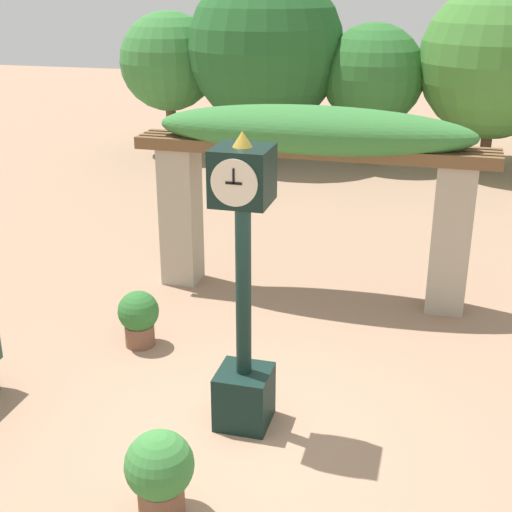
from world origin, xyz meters
name	(u,v)px	position (x,y,z in m)	size (l,w,h in m)	color
ground_plane	(240,431)	(0.00, 0.00, 0.00)	(60.00, 60.00, 0.00)	#9E7A60
pedestal_clock	(243,297)	(-0.01, 0.19, 1.52)	(0.57, 0.61, 3.25)	black
pergola	(312,156)	(0.00, 3.77, 2.19)	(5.27, 1.15, 2.91)	#A89E89
potted_plant_near_left	(139,316)	(-1.85, 1.54, 0.42)	(0.55, 0.55, 0.77)	brown
potted_plant_near_right	(160,471)	(-0.34, -1.41, 0.47)	(0.63, 0.63, 0.86)	brown
tree_line	(376,56)	(-0.04, 12.61, 2.74)	(13.59, 4.29, 4.94)	brown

